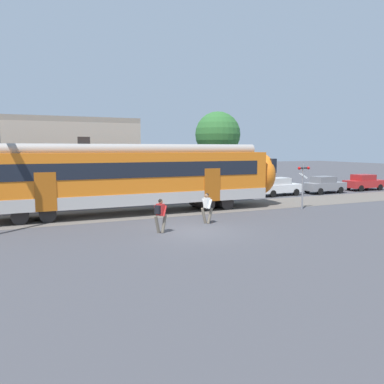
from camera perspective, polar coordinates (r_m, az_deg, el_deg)
name	(u,v)px	position (r m, az deg, el deg)	size (l,w,h in m)	color
ground_plane	(195,231)	(18.48, 0.53, -6.02)	(160.00, 160.00, 0.00)	#424247
pedestrian_red	(160,213)	(18.00, -4.88, -3.17)	(0.71, 0.51, 1.67)	#6B6051
pedestrian_white	(207,206)	(20.22, 2.29, -2.14)	(0.66, 0.53, 1.67)	#6B6051
parked_car_white	(279,187)	(33.12, 13.05, 0.82)	(4.07, 1.90, 1.54)	silver
parked_car_grey	(324,185)	(35.98, 19.45, 1.06)	(4.08, 1.91, 1.54)	gray
parked_car_red	(364,182)	(40.10, 24.73, 1.37)	(4.02, 1.79, 1.54)	#B22323
crossing_signal	(303,179)	(26.06, 16.57, 1.88)	(0.96, 0.22, 3.00)	gray
background_building	(3,160)	(31.56, -26.89, 4.40)	(19.99, 5.00, 9.20)	#B2A899
street_tree_right	(218,135)	(35.65, 3.93, 8.73)	(4.25, 4.25, 7.49)	brown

